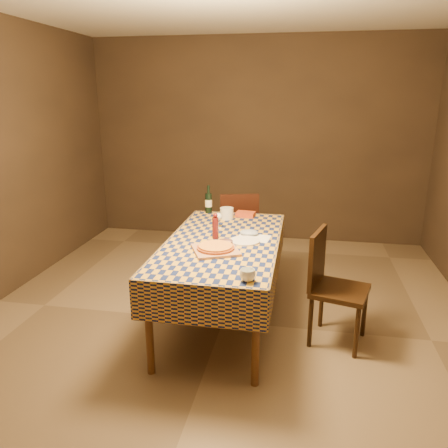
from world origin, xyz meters
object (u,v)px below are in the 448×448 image
object	(u,v)px
chair_far	(238,227)
chair_right	(330,281)
wine_bottle	(209,203)
bowl	(225,243)
pizza	(216,247)
dining_table	(223,249)
white_plate	(245,241)
cutting_board	(216,250)

from	to	relation	value
chair_far	chair_right	xyz separation A→B (m)	(0.94, -1.32, 0.00)
wine_bottle	chair_far	size ratio (longest dim) A/B	0.31
wine_bottle	chair_right	size ratio (longest dim) A/B	0.31
chair_far	chair_right	world-z (taller)	same
bowl	chair_far	world-z (taller)	chair_far
chair_far	pizza	bearing A→B (deg)	-88.55
dining_table	white_plate	world-z (taller)	white_plate
cutting_board	bowl	size ratio (longest dim) A/B	2.70
dining_table	pizza	xyz separation A→B (m)	(-0.01, -0.27, 0.11)
cutting_board	chair_far	world-z (taller)	chair_far
chair_right	bowl	bearing A→B (deg)	-179.95
pizza	chair_far	distance (m)	1.50
pizza	bowl	size ratio (longest dim) A/B	2.69
chair_far	chair_right	bearing A→B (deg)	-54.38
dining_table	wine_bottle	distance (m)	0.94
pizza	chair_far	world-z (taller)	chair_far
cutting_board	chair_far	xyz separation A→B (m)	(-0.04, 1.47, -0.26)
pizza	bowl	bearing A→B (deg)	72.19
cutting_board	pizza	size ratio (longest dim) A/B	1.00
chair_right	white_plate	bearing A→B (deg)	170.75
cutting_board	chair_far	size ratio (longest dim) A/B	0.36
cutting_board	pizza	xyz separation A→B (m)	(0.00, 0.00, 0.02)
cutting_board	chair_right	size ratio (longest dim) A/B	0.36
cutting_board	wine_bottle	size ratio (longest dim) A/B	1.16
cutting_board	white_plate	distance (m)	0.33
bowl	chair_right	size ratio (longest dim) A/B	0.13
dining_table	chair_right	bearing A→B (deg)	-7.55
pizza	chair_right	bearing A→B (deg)	9.75
wine_bottle	cutting_board	bearing A→B (deg)	-75.06
dining_table	wine_bottle	bearing A→B (deg)	109.87
cutting_board	bowl	xyz separation A→B (m)	(0.05, 0.15, 0.01)
dining_table	cutting_board	world-z (taller)	cutting_board
bowl	chair_right	distance (m)	0.90
bowl	pizza	bearing A→B (deg)	-107.81
bowl	white_plate	xyz separation A→B (m)	(0.15, 0.12, -0.01)
white_plate	chair_far	world-z (taller)	chair_far
cutting_board	white_plate	world-z (taller)	cutting_board
pizza	chair_far	xyz separation A→B (m)	(-0.04, 1.47, -0.28)
bowl	wine_bottle	bearing A→B (deg)	109.77
cutting_board	wine_bottle	distance (m)	1.18
dining_table	chair_right	distance (m)	0.92
bowl	wine_bottle	distance (m)	1.05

